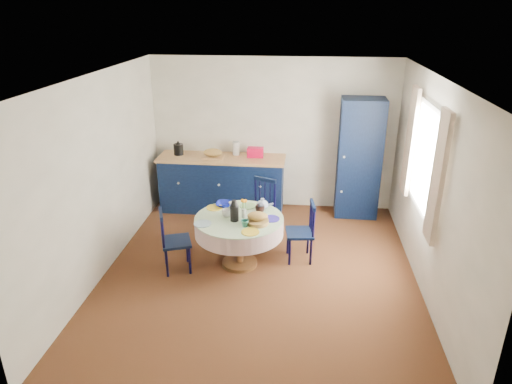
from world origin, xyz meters
TOP-DOWN VIEW (x-y plane):
  - floor at (0.00, 0.00)m, footprint 4.50×4.50m
  - ceiling at (0.00, 0.00)m, footprint 4.50×4.50m
  - wall_back at (0.00, 2.25)m, footprint 4.00×0.02m
  - wall_left at (-2.00, 0.00)m, footprint 0.02×4.50m
  - wall_right at (2.00, 0.00)m, footprint 0.02×4.50m
  - window at (1.95, 0.30)m, footprint 0.10×1.74m
  - kitchen_counter at (-0.82, 1.96)m, footprint 2.08×0.66m
  - pantry_cabinet at (1.40, 2.00)m, footprint 0.68×0.50m
  - dining_table at (-0.28, 0.19)m, footprint 1.15×1.15m
  - chair_left at (-1.11, -0.02)m, footprint 0.47×0.48m
  - chair_far at (-0.09, 1.02)m, footprint 0.52×0.51m
  - chair_right at (0.54, 0.43)m, footprint 0.40×0.41m
  - mug_a at (-0.45, 0.21)m, footprint 0.13×0.13m
  - mug_b at (-0.18, -0.05)m, footprint 0.09×0.09m
  - mug_c at (-0.03, 0.39)m, footprint 0.12×0.12m
  - mug_d at (-0.42, 0.49)m, footprint 0.09×0.09m
  - cobalt_bowl at (-0.54, 0.53)m, footprint 0.23×0.23m

SIDE VIEW (x-z plane):
  - floor at x=0.00m, z-range 0.00..0.00m
  - chair_right at x=0.54m, z-range 0.01..0.84m
  - chair_left at x=-1.11m, z-range 0.01..0.86m
  - chair_far at x=-0.09m, z-range 0.01..0.90m
  - kitchen_counter at x=-0.82m, z-range -0.11..1.06m
  - dining_table at x=-0.28m, z-range 0.09..1.06m
  - cobalt_bowl at x=-0.54m, z-range 0.69..0.75m
  - mug_d at x=-0.42m, z-range 0.69..0.78m
  - mug_b at x=-0.18m, z-range 0.69..0.78m
  - mug_c at x=-0.03m, z-range 0.69..0.79m
  - mug_a at x=-0.45m, z-range 0.69..0.79m
  - pantry_cabinet at x=1.40m, z-range 0.00..1.93m
  - wall_back at x=0.00m, z-range 0.00..2.50m
  - wall_left at x=-2.00m, z-range 0.00..2.50m
  - wall_right at x=2.00m, z-range 0.00..2.50m
  - window at x=1.95m, z-range 0.80..2.25m
  - ceiling at x=0.00m, z-range 2.50..2.50m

